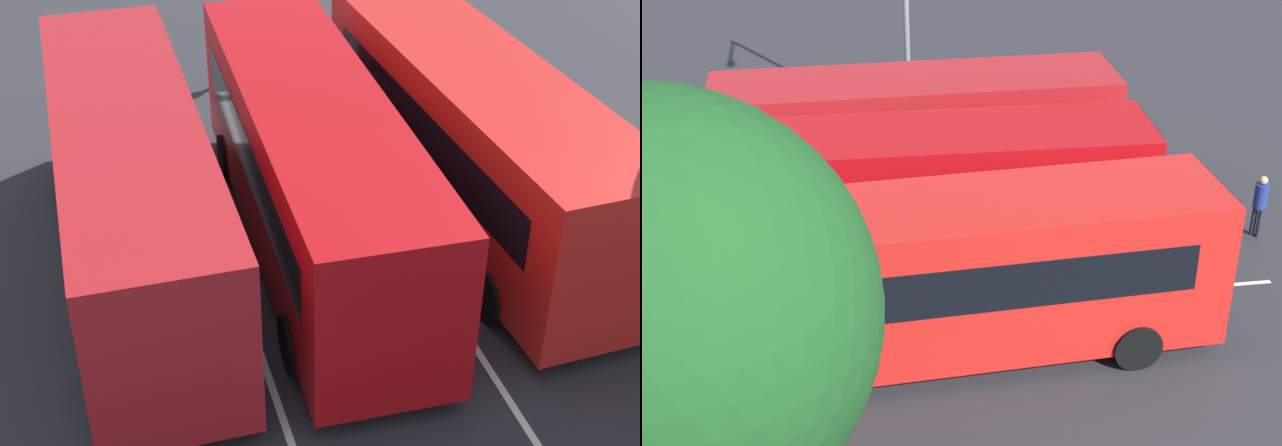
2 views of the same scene
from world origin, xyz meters
TOP-DOWN VIEW (x-y plane):
  - ground_plane at (0.00, 0.00)m, footprint 69.08×69.08m
  - bus_far_left at (-0.10, -3.28)m, footprint 10.11×2.93m
  - bus_center_left at (-0.44, 0.08)m, footprint 10.08×2.82m
  - bus_center_right at (-0.25, 3.37)m, footprint 10.02×2.63m
  - pedestrian at (7.55, 0.22)m, footprint 0.45×0.45m
  - depot_tree at (-4.67, -8.28)m, footprint 5.59×5.03m
  - lane_stripe_outer_left at (0.00, -1.76)m, footprint 14.09×0.19m
  - lane_stripe_inner_left at (0.00, 1.76)m, footprint 14.09×0.19m

SIDE VIEW (x-z plane):
  - ground_plane at x=0.00m, z-range 0.00..0.00m
  - lane_stripe_outer_left at x=0.00m, z-range 0.00..0.01m
  - lane_stripe_inner_left at x=0.00m, z-range 0.00..0.01m
  - pedestrian at x=7.55m, z-range 0.13..1.72m
  - bus_far_left at x=-0.10m, z-range 0.16..3.47m
  - bus_center_left at x=-0.44m, z-range 0.16..3.47m
  - bus_center_right at x=-0.25m, z-range 0.16..3.47m
  - depot_tree at x=-4.67m, z-range 0.87..8.50m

